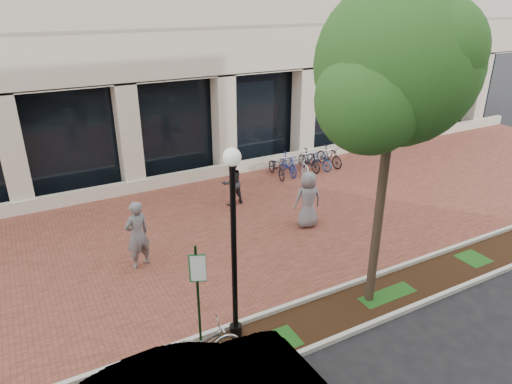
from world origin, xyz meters
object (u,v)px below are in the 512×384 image
lamppost (234,239)px  pedestrian_mid (232,182)px  locked_bicycle (198,347)px  pedestrian_left (137,235)px  street_tree (396,75)px  pedestrian_right (308,200)px  bollard (365,143)px  parking_sign (198,290)px  bike_rack_cluster (303,162)px

lamppost → pedestrian_mid: size_ratio=2.57×
locked_bicycle → pedestrian_left: 4.41m
street_tree → lamppost: bearing=174.5°
pedestrian_right → bollard: bearing=-133.7°
lamppost → locked_bicycle: 2.34m
parking_sign → pedestrian_left: (-0.17, 4.19, -0.71)m
pedestrian_right → bike_rack_cluster: 5.20m
street_tree → locked_bicycle: size_ratio=4.11×
lamppost → pedestrian_right: lamppost is taller
locked_bicycle → pedestrian_right: bearing=-46.5°
pedestrian_mid → lamppost: bearing=53.6°
locked_bicycle → pedestrian_left: pedestrian_left is taller
pedestrian_mid → parking_sign: bearing=48.2°
parking_sign → bike_rack_cluster: bearing=70.0°
pedestrian_left → pedestrian_right: size_ratio=1.04×
pedestrian_right → pedestrian_mid: bearing=-52.4°
bollard → parking_sign: bearing=-143.6°
pedestrian_right → bike_rack_cluster: (2.79, 4.36, -0.51)m
street_tree → pedestrian_right: size_ratio=3.92×
bike_rack_cluster → lamppost: bearing=-130.6°
parking_sign → pedestrian_right: parking_sign is taller
parking_sign → pedestrian_mid: bearing=84.0°
locked_bicycle → bollard: 15.42m
pedestrian_right → pedestrian_left: bearing=7.7°
lamppost → bike_rack_cluster: lamppost is taller
street_tree → locked_bicycle: street_tree is taller
lamppost → pedestrian_mid: bearing=65.0°
bollard → lamppost: bearing=-142.2°
lamppost → bike_rack_cluster: bearing=48.1°
pedestrian_left → pedestrian_right: pedestrian_left is taller
street_tree → bike_rack_cluster: bearing=66.8°
parking_sign → pedestrian_left: size_ratio=1.36×
street_tree → pedestrian_right: 6.23m
parking_sign → bike_rack_cluster: 11.75m
pedestrian_right → bike_rack_cluster: bearing=-112.7°
parking_sign → locked_bicycle: bearing=-102.6°
pedestrian_left → bike_rack_cluster: size_ratio=0.58×
lamppost → pedestrian_right: (4.47, 3.73, -1.56)m
bollard → bike_rack_cluster: bollard is taller
locked_bicycle → pedestrian_left: bearing=6.9°
lamppost → locked_bicycle: size_ratio=2.44×
parking_sign → street_tree: street_tree is taller
pedestrian_right → locked_bicycle: bearing=46.8°
bollard → bike_rack_cluster: size_ratio=0.29×
parking_sign → street_tree: (4.57, -0.10, 3.89)m
pedestrian_left → pedestrian_mid: bearing=-166.0°
parking_sign → pedestrian_mid: size_ratio=1.57×
pedestrian_mid → bike_rack_cluster: pedestrian_mid is taller
lamppost → pedestrian_mid: lamppost is taller
pedestrian_mid → pedestrian_right: bearing=106.3°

